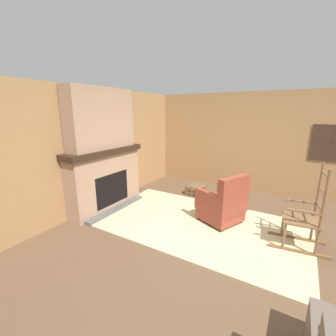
{
  "coord_description": "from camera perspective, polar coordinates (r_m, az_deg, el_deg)",
  "views": [
    {
      "loc": [
        0.87,
        -3.12,
        1.97
      ],
      "look_at": [
        -1.27,
        0.5,
        0.9
      ],
      "focal_mm": 24.0,
      "sensor_mm": 36.0,
      "label": 1
    }
  ],
  "objects": [
    {
      "name": "ground_plane",
      "position": [
        3.79,
        13.47,
        -17.44
      ],
      "size": [
        14.0,
        14.0,
        0.0
      ],
      "primitive_type": "plane",
      "color": "brown"
    },
    {
      "name": "wood_panel_wall_left",
      "position": [
        4.79,
        -17.84,
        4.47
      ],
      "size": [
        0.06,
        5.9,
        2.42
      ],
      "color": "#9E7247",
      "rests_on": "ground"
    },
    {
      "name": "wood_panel_wall_back",
      "position": [
        5.91,
        22.35,
        5.85
      ],
      "size": [
        5.9,
        0.09,
        2.42
      ],
      "color": "#9E7247",
      "rests_on": "ground"
    },
    {
      "name": "fireplace_hearth",
      "position": [
        4.76,
        -15.47,
        -2.74
      ],
      "size": [
        0.58,
        1.77,
        1.25
      ],
      "color": "#9E7A60",
      "rests_on": "ground"
    },
    {
      "name": "chimney_breast",
      "position": [
        4.57,
        -16.59,
        11.9
      ],
      "size": [
        0.33,
        1.47,
        1.15
      ],
      "color": "#9E7A60",
      "rests_on": "fireplace_hearth"
    },
    {
      "name": "area_rug",
      "position": [
        4.21,
        7.41,
        -13.7
      ],
      "size": [
        3.63,
        2.09,
        0.01
      ],
      "color": "#C6B789",
      "rests_on": "ground"
    },
    {
      "name": "armchair",
      "position": [
        4.18,
        13.67,
        -9.08
      ],
      "size": [
        0.88,
        0.88,
        0.92
      ],
      "rotation": [
        0.0,
        0.0,
        2.72
      ],
      "color": "brown",
      "rests_on": "ground"
    },
    {
      "name": "rocking_chair",
      "position": [
        3.89,
        31.23,
        -11.38
      ],
      "size": [
        0.85,
        0.52,
        1.26
      ],
      "rotation": [
        0.0,
        0.0,
        3.26
      ],
      "color": "brown",
      "rests_on": "ground"
    },
    {
      "name": "firewood_stack",
      "position": [
        5.57,
        6.99,
        -5.32
      ],
      "size": [
        0.4,
        0.45,
        0.23
      ],
      "rotation": [
        0.0,
        0.0,
        -0.05
      ],
      "color": "brown",
      "rests_on": "ground"
    },
    {
      "name": "oil_lamp_vase",
      "position": [
        4.4,
        -19.96,
        5.21
      ],
      "size": [
        0.11,
        0.11,
        0.26
      ],
      "color": "#99B29E",
      "rests_on": "fireplace_hearth"
    },
    {
      "name": "storage_case",
      "position": [
        4.97,
        -12.48,
        6.55
      ],
      "size": [
        0.18,
        0.21,
        0.16
      ],
      "color": "brown",
      "rests_on": "fireplace_hearth"
    },
    {
      "name": "decorative_plate_on_mantel",
      "position": [
        4.58,
        -17.7,
        6.35
      ],
      "size": [
        0.07,
        0.29,
        0.29
      ],
      "color": "#336093",
      "rests_on": "fireplace_hearth"
    }
  ]
}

